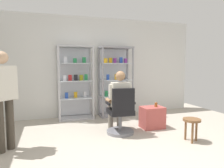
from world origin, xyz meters
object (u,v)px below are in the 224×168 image
Objects in this scene: display_cabinet_left at (75,82)px; display_cabinet_right at (115,81)px; standing_customer at (3,95)px; wooden_stool at (192,123)px; tea_glass at (156,105)px; office_chair at (121,115)px; seated_shopkeeper at (119,98)px; storage_crate at (152,117)px.

display_cabinet_left and display_cabinet_right have the same top height.
standing_customer reaches higher than wooden_stool.
wooden_stool is (0.22, -0.92, -0.19)m from tea_glass.
office_chair is 1.35m from wooden_stool.
display_cabinet_left is 19.43× the size of tea_glass.
display_cabinet_right is at bearing 34.68° from standing_customer.
display_cabinet_left is 2.20m from standing_customer.
seated_shopkeeper is at bearing 179.11° from tea_glass.
storage_crate is (0.81, 0.17, -0.16)m from office_chair.
wooden_stool is (1.11, -0.77, -0.06)m from office_chair.
display_cabinet_right reaches higher than office_chair.
standing_customer is at bearing -128.79° from display_cabinet_left.
storage_crate is (0.42, -1.37, -0.73)m from display_cabinet_right.
standing_customer is 3.30m from wooden_stool.
wooden_stool is at bearing -51.84° from display_cabinet_left.
office_chair is 0.91m from tea_glass.
seated_shopkeeper reaches higher than wooden_stool.
display_cabinet_left is at bearing 128.16° from wooden_stool.
office_chair reaches higher than storage_crate.
office_chair is at bearing -65.33° from display_cabinet_left.
standing_customer is (-2.97, -0.32, 0.41)m from tea_glass.
tea_glass is 3.02m from standing_customer.
storage_crate is 5.03× the size of tea_glass.
seated_shopkeeper is (0.72, -1.38, -0.25)m from display_cabinet_left.
seated_shopkeeper is 1.49m from wooden_stool.
storage_crate is (0.80, 0.01, -0.47)m from seated_shopkeeper.
display_cabinet_left reaches higher than seated_shopkeeper.
office_chair is 0.74× the size of seated_shopkeeper.
tea_glass is (0.88, -0.01, -0.19)m from seated_shopkeeper.
standing_customer is at bearing -145.32° from display_cabinet_right.
display_cabinet_right is at bearing -0.05° from display_cabinet_left.
seated_shopkeeper is at bearing 139.72° from wooden_stool.
display_cabinet_right is 2.49m from wooden_stool.
seated_shopkeeper is at bearing -179.32° from storage_crate.
seated_shopkeeper is 0.90m from tea_glass.
storage_crate is at bearing 107.48° from wooden_stool.
seated_shopkeeper is at bearing -105.57° from display_cabinet_right.
seated_shopkeeper is 3.04× the size of wooden_stool.
display_cabinet_left is 1.47× the size of seated_shopkeeper.
tea_glass is 0.06× the size of standing_customer.
storage_crate is (1.52, -1.37, -0.73)m from display_cabinet_left.
tea_glass is at bearing 9.56° from office_chair.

